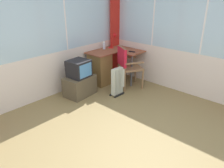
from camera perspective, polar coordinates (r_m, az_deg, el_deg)
name	(u,v)px	position (r m, az deg, el deg)	size (l,w,h in m)	color
ground	(125,149)	(3.44, 3.26, -16.51)	(5.75, 5.61, 0.06)	olive
north_window_panel	(31,37)	(4.55, -20.10, 11.37)	(4.75, 0.07, 2.66)	silver
east_window_panel	(203,35)	(4.83, 22.52, 11.68)	(0.07, 4.61, 2.66)	silver
curtain_corner	(116,26)	(5.86, 0.99, 14.75)	(0.33, 0.07, 2.56)	red
desk	(101,67)	(5.38, -2.77, 4.48)	(1.13, 1.00, 0.78)	brown
desk_lamp	(115,38)	(5.66, 0.67, 11.75)	(0.23, 0.20, 0.37)	red
tv_remote	(132,52)	(5.32, 5.16, 8.34)	(0.04, 0.15, 0.02)	black
spray_bottle	(104,45)	(5.55, -2.07, 10.04)	(0.06, 0.06, 0.22)	silver
wooden_armchair	(126,62)	(5.07, 3.53, 5.64)	(0.66, 0.66, 0.98)	olive
tv_on_stand	(79,80)	(4.82, -8.40, 1.00)	(0.68, 0.50, 0.80)	brown
space_heater	(118,81)	(4.80, 1.56, 0.70)	(0.35, 0.18, 0.62)	silver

